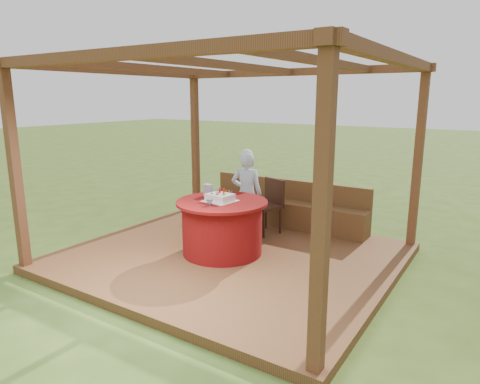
{
  "coord_description": "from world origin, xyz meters",
  "views": [
    {
      "loc": [
        3.33,
        -4.91,
        2.37
      ],
      "look_at": [
        0.0,
        0.25,
        1.0
      ],
      "focal_mm": 32.0,
      "sensor_mm": 36.0,
      "label": 1
    }
  ],
  "objects_px": {
    "bench": "(284,211)",
    "table": "(222,227)",
    "chair": "(269,203)",
    "birthday_cake": "(220,197)",
    "drinking_glass": "(210,202)",
    "gift_bag": "(208,190)",
    "elderly_woman": "(247,193)"
  },
  "relations": [
    {
      "from": "bench",
      "to": "drinking_glass",
      "type": "height_order",
      "value": "drinking_glass"
    },
    {
      "from": "gift_bag",
      "to": "drinking_glass",
      "type": "bearing_deg",
      "value": -48.0
    },
    {
      "from": "birthday_cake",
      "to": "chair",
      "type": "bearing_deg",
      "value": 85.8
    },
    {
      "from": "elderly_woman",
      "to": "gift_bag",
      "type": "relative_size",
      "value": 7.99
    },
    {
      "from": "table",
      "to": "birthday_cake",
      "type": "distance_m",
      "value": 0.44
    },
    {
      "from": "bench",
      "to": "table",
      "type": "distance_m",
      "value": 1.77
    },
    {
      "from": "table",
      "to": "gift_bag",
      "type": "height_order",
      "value": "gift_bag"
    },
    {
      "from": "elderly_woman",
      "to": "gift_bag",
      "type": "bearing_deg",
      "value": -104.18
    },
    {
      "from": "elderly_woman",
      "to": "gift_bag",
      "type": "xyz_separation_m",
      "value": [
        -0.2,
        -0.78,
        0.16
      ]
    },
    {
      "from": "table",
      "to": "elderly_woman",
      "type": "bearing_deg",
      "value": 99.69
    },
    {
      "from": "bench",
      "to": "gift_bag",
      "type": "height_order",
      "value": "gift_bag"
    },
    {
      "from": "elderly_woman",
      "to": "drinking_glass",
      "type": "bearing_deg",
      "value": -82.59
    },
    {
      "from": "table",
      "to": "drinking_glass",
      "type": "bearing_deg",
      "value": -89.91
    },
    {
      "from": "elderly_woman",
      "to": "bench",
      "type": "bearing_deg",
      "value": 71.34
    },
    {
      "from": "chair",
      "to": "birthday_cake",
      "type": "height_order",
      "value": "birthday_cake"
    },
    {
      "from": "table",
      "to": "birthday_cake",
      "type": "bearing_deg",
      "value": -117.5
    },
    {
      "from": "birthday_cake",
      "to": "drinking_glass",
      "type": "bearing_deg",
      "value": -87.15
    },
    {
      "from": "table",
      "to": "drinking_glass",
      "type": "height_order",
      "value": "drinking_glass"
    },
    {
      "from": "gift_bag",
      "to": "drinking_glass",
      "type": "xyz_separation_m",
      "value": [
        0.36,
        -0.44,
        -0.05
      ]
    },
    {
      "from": "table",
      "to": "birthday_cake",
      "type": "relative_size",
      "value": 2.96
    },
    {
      "from": "birthday_cake",
      "to": "elderly_woman",
      "type": "bearing_deg",
      "value": 98.68
    },
    {
      "from": "bench",
      "to": "birthday_cake",
      "type": "bearing_deg",
      "value": -94.35
    },
    {
      "from": "table",
      "to": "gift_bag",
      "type": "distance_m",
      "value": 0.61
    },
    {
      "from": "chair",
      "to": "elderly_woman",
      "type": "distance_m",
      "value": 0.45
    },
    {
      "from": "table",
      "to": "drinking_glass",
      "type": "relative_size",
      "value": 14.86
    },
    {
      "from": "bench",
      "to": "gift_bag",
      "type": "bearing_deg",
      "value": -106.53
    },
    {
      "from": "bench",
      "to": "gift_bag",
      "type": "distance_m",
      "value": 1.79
    },
    {
      "from": "bench",
      "to": "table",
      "type": "xyz_separation_m",
      "value": [
        -0.12,
        -1.76,
        0.13
      ]
    },
    {
      "from": "bench",
      "to": "elderly_woman",
      "type": "distance_m",
      "value": 0.99
    },
    {
      "from": "chair",
      "to": "drinking_glass",
      "type": "bearing_deg",
      "value": -92.97
    },
    {
      "from": "chair",
      "to": "birthday_cake",
      "type": "distance_m",
      "value": 1.32
    },
    {
      "from": "bench",
      "to": "elderly_woman",
      "type": "height_order",
      "value": "elderly_woman"
    }
  ]
}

